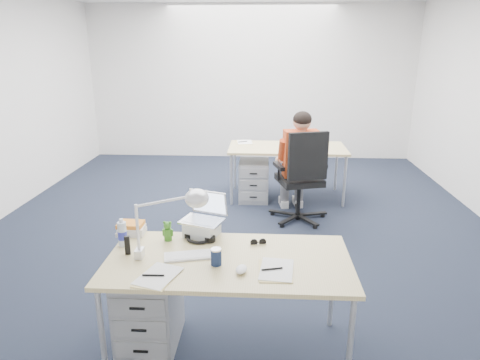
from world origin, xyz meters
name	(u,v)px	position (x,y,z in m)	size (l,w,h in m)	color
floor	(240,230)	(0.00, 0.00, 0.00)	(7.00, 7.00, 0.00)	black
room	(240,80)	(0.00, 0.00, 1.71)	(6.02, 7.02, 2.80)	silver
desk_near	(229,265)	(0.04, -2.09, 0.68)	(1.60, 0.80, 0.73)	tan
desk_far	(287,150)	(0.58, 1.19, 0.68)	(1.60, 0.80, 0.73)	tan
office_chair	(300,195)	(0.71, 0.34, 0.32)	(0.89, 0.89, 1.14)	black
seated_person	(298,164)	(0.68, 0.52, 0.67)	(0.45, 0.75, 1.33)	#B13C19
drawer_pedestal_near	(149,308)	(-0.54, -2.00, 0.28)	(0.40, 0.50, 0.55)	#9C9FA2
drawer_pedestal_far	(254,180)	(0.13, 1.08, 0.28)	(0.40, 0.50, 0.55)	#9C9FA2
silver_laptop	(202,216)	(-0.18, -1.74, 0.89)	(0.29, 0.23, 0.31)	silver
wireless_keyboard	(188,256)	(-0.23, -2.08, 0.74)	(0.32, 0.13, 0.02)	white
computer_mouse	(241,269)	(0.13, -2.26, 0.75)	(0.07, 0.11, 0.04)	white
headphones	(200,237)	(-0.19, -1.81, 0.75)	(0.25, 0.19, 0.04)	black
can_koozie	(216,257)	(-0.03, -2.17, 0.79)	(0.07, 0.07, 0.11)	#162344
water_bottle	(122,232)	(-0.71, -1.94, 0.83)	(0.06, 0.06, 0.20)	silver
bear_figurine	(168,231)	(-0.42, -1.84, 0.80)	(0.08, 0.06, 0.15)	#22681B
book_stack	(131,228)	(-0.71, -1.74, 0.77)	(0.20, 0.15, 0.09)	silver
cordless_phone	(127,245)	(-0.64, -2.06, 0.80)	(0.03, 0.02, 0.13)	black
papers_left	(156,277)	(-0.37, -2.35, 0.73)	(0.20, 0.29, 0.01)	#E4D084
papers_right	(275,270)	(0.34, -2.23, 0.73)	(0.20, 0.29, 0.01)	#E4D084
sunglasses	(258,242)	(0.23, -1.86, 0.74)	(0.12, 0.05, 0.03)	black
desk_lamp	(160,223)	(-0.40, -2.10, 0.98)	(0.44, 0.16, 0.50)	silver
dark_laptop	(304,142)	(0.79, 0.91, 0.86)	(0.36, 0.35, 0.26)	black
far_cup	(300,145)	(0.76, 1.14, 0.77)	(0.06, 0.06, 0.09)	white
far_papers	(244,142)	(-0.03, 1.43, 0.73)	(0.21, 0.30, 0.01)	white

